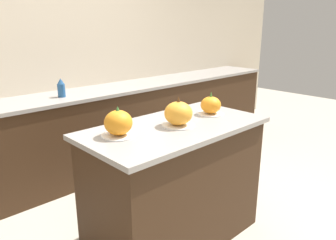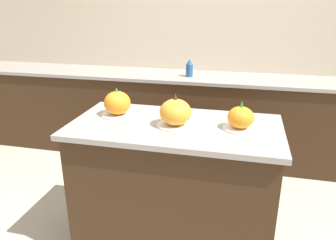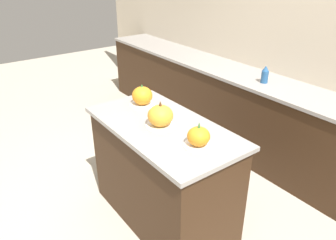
{
  "view_description": "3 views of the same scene",
  "coord_description": "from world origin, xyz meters",
  "px_view_note": "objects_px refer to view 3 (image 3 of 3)",
  "views": [
    {
      "loc": [
        -1.56,
        -1.58,
        1.63
      ],
      "look_at": [
        -0.06,
        0.02,
        0.98
      ],
      "focal_mm": 35.0,
      "sensor_mm": 36.0,
      "label": 1
    },
    {
      "loc": [
        0.41,
        -1.93,
        1.68
      ],
      "look_at": [
        -0.04,
        -0.03,
        0.97
      ],
      "focal_mm": 35.0,
      "sensor_mm": 36.0,
      "label": 2
    },
    {
      "loc": [
        1.87,
        -1.33,
        2.12
      ],
      "look_at": [
        0.04,
        0.03,
        0.99
      ],
      "focal_mm": 35.0,
      "sensor_mm": 36.0,
      "label": 3
    }
  ],
  "objects_px": {
    "pumpkin_cake_right": "(199,137)",
    "pumpkin_cake_left": "(142,96)",
    "bottle_tall": "(265,75)",
    "pumpkin_cake_center": "(160,116)"
  },
  "relations": [
    {
      "from": "pumpkin_cake_center",
      "to": "bottle_tall",
      "type": "distance_m",
      "value": 1.46
    },
    {
      "from": "pumpkin_cake_center",
      "to": "pumpkin_cake_right",
      "type": "relative_size",
      "value": 1.12
    },
    {
      "from": "pumpkin_cake_center",
      "to": "bottle_tall",
      "type": "height_order",
      "value": "pumpkin_cake_center"
    },
    {
      "from": "pumpkin_cake_left",
      "to": "pumpkin_cake_right",
      "type": "distance_m",
      "value": 0.84
    },
    {
      "from": "pumpkin_cake_left",
      "to": "pumpkin_cake_right",
      "type": "relative_size",
      "value": 1.08
    },
    {
      "from": "pumpkin_cake_center",
      "to": "pumpkin_cake_right",
      "type": "distance_m",
      "value": 0.4
    },
    {
      "from": "pumpkin_cake_right",
      "to": "bottle_tall",
      "type": "xyz_separation_m",
      "value": [
        -0.56,
        1.42,
        0.02
      ]
    },
    {
      "from": "pumpkin_cake_center",
      "to": "pumpkin_cake_right",
      "type": "xyz_separation_m",
      "value": [
        0.4,
        0.04,
        -0.02
      ]
    },
    {
      "from": "pumpkin_cake_right",
      "to": "pumpkin_cake_left",
      "type": "bearing_deg",
      "value": 175.19
    },
    {
      "from": "pumpkin_cake_left",
      "to": "bottle_tall",
      "type": "relative_size",
      "value": 1.24
    }
  ]
}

